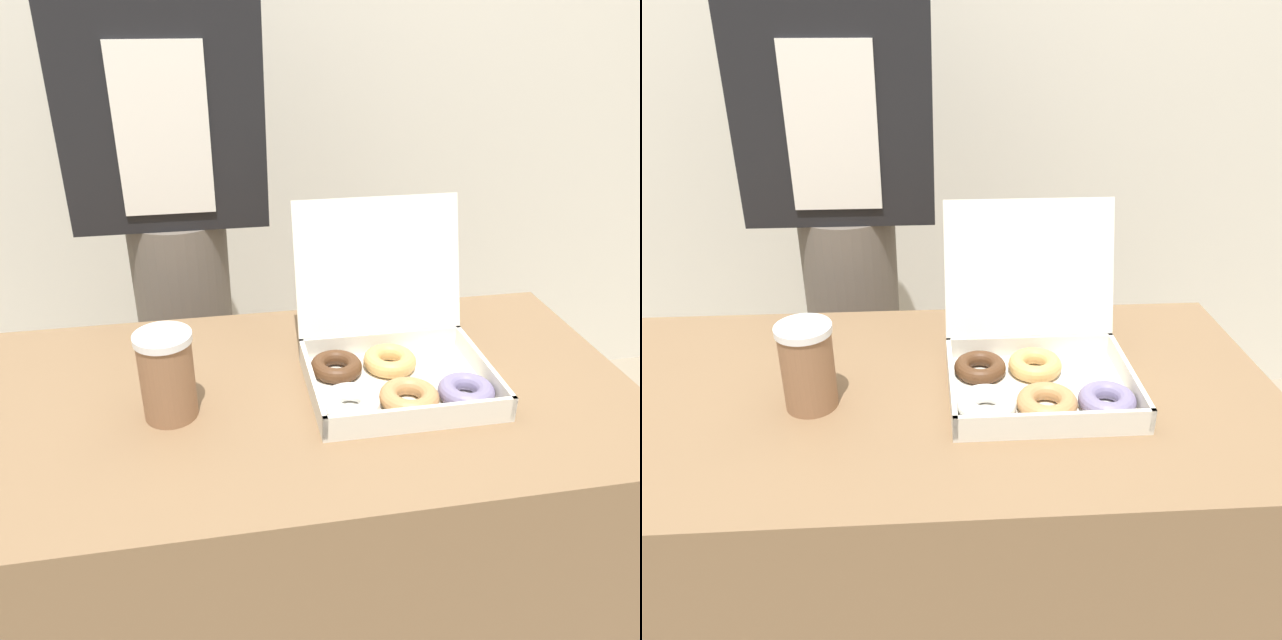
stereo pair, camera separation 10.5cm
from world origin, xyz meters
TOP-DOWN VIEW (x-y plane):
  - wall_back at (0.00, 1.15)m, footprint 10.00×0.05m
  - table at (0.00, 0.00)m, footprint 1.20×0.62m
  - donut_box at (0.18, -0.00)m, footprint 0.32×0.33m
  - coffee_cup at (-0.19, -0.03)m, footprint 0.09×0.09m
  - person_customer at (-0.19, 0.60)m, footprint 0.44×0.24m

SIDE VIEW (x-z plane):
  - table at x=0.00m, z-range 0.00..0.76m
  - donut_box at x=0.18m, z-range 0.66..0.94m
  - coffee_cup at x=-0.19m, z-range 0.76..0.90m
  - person_customer at x=-0.19m, z-range 0.06..1.72m
  - wall_back at x=0.00m, z-range 0.00..2.60m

